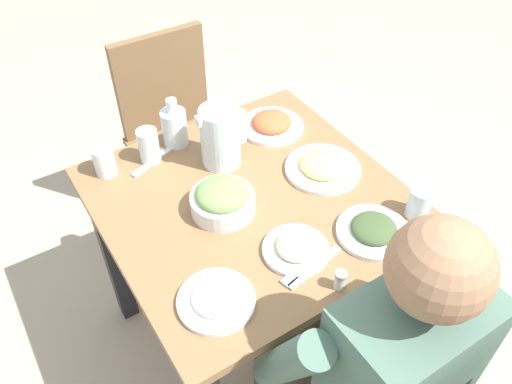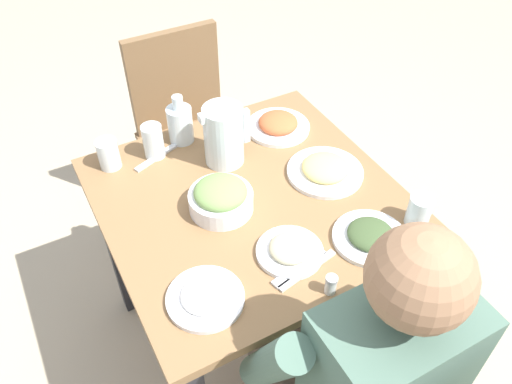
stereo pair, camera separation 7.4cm
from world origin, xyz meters
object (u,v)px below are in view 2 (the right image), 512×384
Objects in this scene: plate_dolmas at (370,236)px; salt_shaker at (331,284)px; dining_table at (251,230)px; chair_far at (188,127)px; plate_fries at (325,170)px; water_glass_near_left at (108,154)px; water_glass_far_right at (419,211)px; salad_bowl at (220,196)px; plate_beans at (290,250)px; oil_carafe at (180,125)px; water_pitcher at (224,135)px; water_glass_far_left at (153,141)px; diner_near at (355,361)px; plate_rice_curry at (278,124)px; plate_yoghurt at (205,297)px.

salt_shaker reaches higher than plate_dolmas.
chair_far reaches higher than dining_table.
water_glass_near_left reaches higher than plate_fries.
water_glass_far_right is 0.35m from salt_shaker.
dining_table is 0.20m from salad_bowl.
oil_carafe reaches higher than plate_beans.
water_pitcher is 0.22m from water_glass_far_left.
water_glass_far_left is (-0.08, 0.30, 0.01)m from salad_bowl.
salad_bowl is 1.99× the size of water_glass_far_right.
plate_dolmas is (0.19, -0.48, -0.08)m from water_pitcher.
plate_dolmas is 2.20× the size of water_glass_far_right.
water_glass_far_left is (-0.18, 0.83, 0.16)m from diner_near.
plate_rice_curry is (0.23, 0.24, 0.16)m from dining_table.
plate_beans is at bearing -70.79° from salad_bowl.
plate_rice_curry is at bearing 73.15° from diner_near.
plate_beans reaches higher than dining_table.
chair_far is at bearing 75.82° from salad_bowl.
plate_rice_curry is at bearing 62.90° from plate_beans.
salad_bowl is at bearing 105.63° from salt_shaker.
water_glass_far_left is 0.68× the size of oil_carafe.
salt_shaker reaches higher than plate_beans.
dining_table is 4.59× the size of salad_bowl.
plate_fries is (0.50, 0.24, 0.00)m from plate_yoghurt.
diner_near is at bearing -115.79° from plate_fries.
salad_bowl is 0.40m from salt_shaker.
salad_bowl is 0.96× the size of plate_yoghurt.
chair_far is at bearing 86.18° from salt_shaker.
water_glass_far_left is (-0.52, 0.61, 0.01)m from water_glass_far_right.
salt_shaker is (0.08, -0.72, -0.03)m from oil_carafe.
plate_beans is (0.08, -0.24, -0.03)m from salad_bowl.
plate_fries is at bearing 25.53° from plate_yoghurt.
oil_carafe is at bearing 123.05° from water_glass_far_right.
salad_bowl is at bearing -55.81° from water_glass_near_left.
salt_shaker is at bearing -109.39° from plate_rice_curry.
plate_dolmas is 1.78× the size of water_glass_far_left.
salad_bowl is 0.42m from plate_dolmas.
salt_shaker is (0.01, -0.38, 0.17)m from dining_table.
water_glass_far_left is (-0.17, 0.31, 0.20)m from dining_table.
water_pitcher reaches higher than dining_table.
plate_fries is 4.25× the size of salt_shaker.
plate_rice_curry is at bearing 14.89° from water_pitcher.
plate_dolmas is 2.11× the size of water_glass_near_left.
salad_bowl is at bearing 145.28° from water_glass_far_right.
water_pitcher reaches higher than plate_rice_curry.
diner_near is 0.57m from plate_fries.
dining_table is 3.60× the size of plate_fries.
plate_yoghurt is at bearing -121.21° from water_pitcher.
oil_carafe is (0.24, 0.02, 0.01)m from water_glass_near_left.
salt_shaker is at bearing -65.23° from water_glass_near_left.
plate_beans is (-0.01, 0.28, 0.12)m from diner_near.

